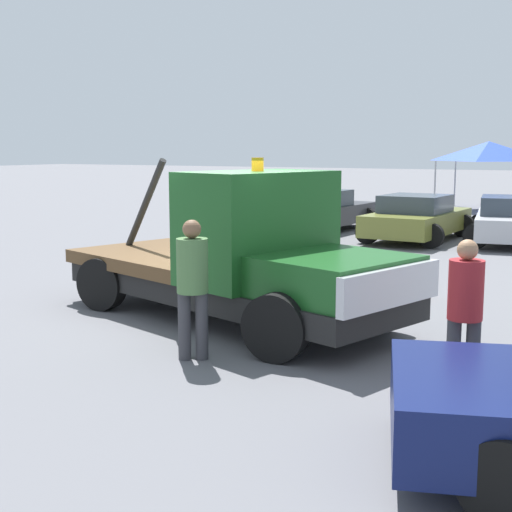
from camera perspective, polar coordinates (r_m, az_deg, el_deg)
ground_plane at (r=11.31m, az=-2.23°, el=-5.08°), size 160.00×160.00×0.00m
tow_truck at (r=10.84m, az=-0.89°, el=-0.37°), size 6.50×3.86×2.54m
person_near_truck at (r=8.10m, az=16.39°, el=-3.79°), size 0.38×0.38×1.71m
person_at_hood at (r=9.02m, az=-5.10°, el=-1.89°), size 0.40×0.40×1.80m
parked_car_charcoal at (r=23.18m, az=5.04°, el=3.59°), size 2.75×5.01×1.34m
parked_car_olive at (r=21.31m, az=12.75°, el=2.96°), size 2.68×4.55×1.34m
parked_car_silver at (r=21.40m, az=19.65°, el=2.69°), size 2.85×4.73×1.34m
canopy_tent_blue at (r=32.40m, az=18.12°, el=7.98°), size 3.66×3.66×2.96m
traffic_cone at (r=13.05m, az=12.53°, el=-2.29°), size 0.40×0.40×0.55m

